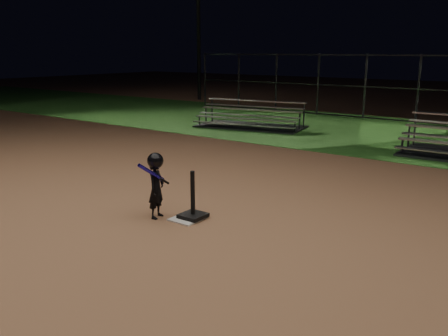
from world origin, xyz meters
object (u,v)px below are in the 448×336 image
(home_plate, at_px, (187,219))
(child_batter, at_px, (156,184))
(bleacher_left, at_px, (250,122))
(batting_tee, at_px, (193,209))
(light_pole_left, at_px, (198,5))

(home_plate, bearing_deg, child_batter, -156.45)
(home_plate, bearing_deg, bleacher_left, 117.24)
(batting_tee, bearing_deg, child_batter, -150.28)
(bleacher_left, xyz_separation_m, light_pole_left, (-7.65, 6.49, 4.76))
(bleacher_left, bearing_deg, light_pole_left, 128.46)
(batting_tee, relative_size, light_pole_left, 0.09)
(child_batter, height_order, bleacher_left, child_batter)
(bleacher_left, bearing_deg, batting_tee, -73.43)
(batting_tee, height_order, child_batter, child_batter)
(child_batter, relative_size, light_pole_left, 0.13)
(batting_tee, xyz_separation_m, light_pole_left, (-12.05, 14.85, 4.78))
(home_plate, height_order, child_batter, child_batter)
(child_batter, bearing_deg, batting_tee, -75.33)
(home_plate, height_order, bleacher_left, bleacher_left)
(batting_tee, bearing_deg, bleacher_left, 117.79)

